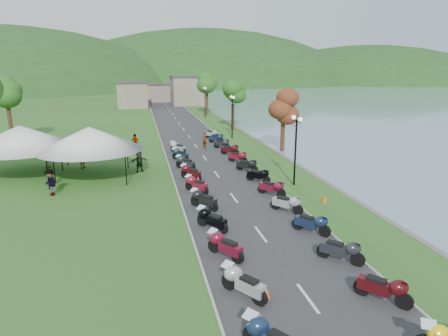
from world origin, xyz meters
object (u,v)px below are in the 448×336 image
pedestrian_a (83,168)px  pedestrian_c (52,195)px  pedestrian_b (112,155)px  vendor_tent_main (91,153)px

pedestrian_a → pedestrian_c: pedestrian_a is taller
pedestrian_b → pedestrian_c: size_ratio=1.01×
pedestrian_a → pedestrian_c: bearing=-165.4°
vendor_tent_main → pedestrian_c: 5.01m
pedestrian_b → pedestrian_c: pedestrian_b is taller
pedestrian_a → pedestrian_c: 7.43m
vendor_tent_main → pedestrian_c: (-2.24, -4.01, -2.00)m
vendor_tent_main → pedestrian_b: bearing=82.8°
pedestrian_b → pedestrian_a: bearing=73.5°
vendor_tent_main → pedestrian_a: size_ratio=2.72×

